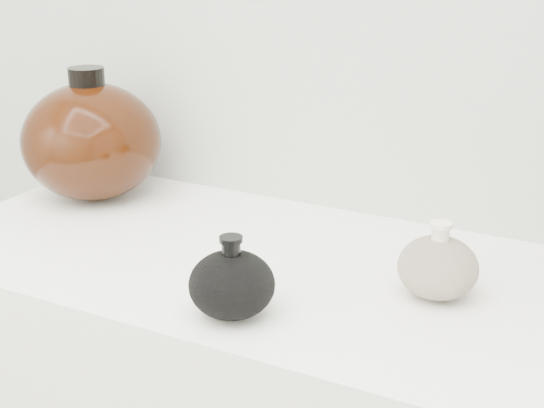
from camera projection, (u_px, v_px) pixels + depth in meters
The scene contains 3 objects.
black_gourd_vase at pixel (232, 284), 0.94m from camera, with size 0.13×0.13×0.11m.
cream_gourd_vase at pixel (438, 267), 0.99m from camera, with size 0.13×0.13×0.10m.
left_round_pot at pixel (92, 141), 1.34m from camera, with size 0.29×0.29×0.24m.
Camera 1 is at (0.42, 0.05, 1.36)m, focal length 50.00 mm.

